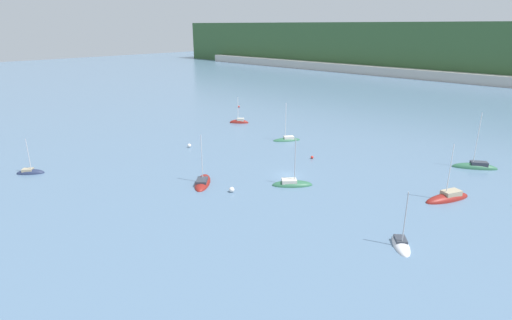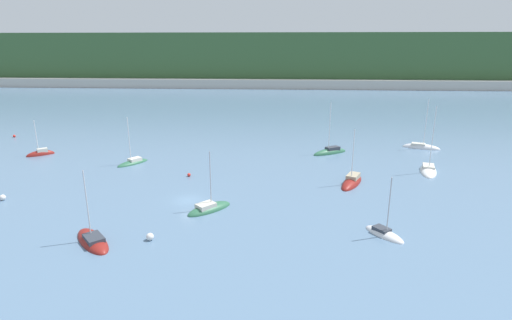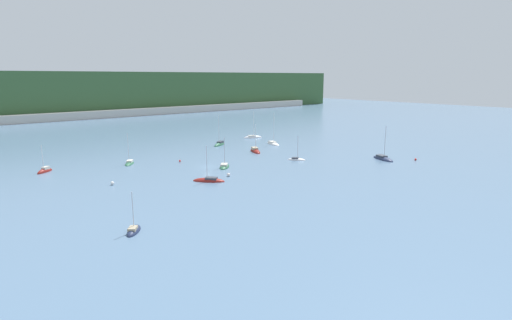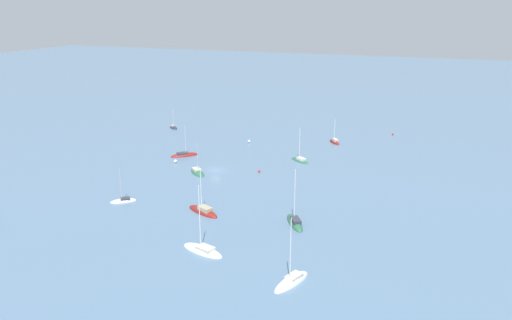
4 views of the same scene
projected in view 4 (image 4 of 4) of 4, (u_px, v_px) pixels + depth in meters
ground_plane at (215, 170)px, 123.77m from camera, size 600.00×600.00×0.00m
sailboat_0 at (173, 128)px, 165.42m from camera, size 4.46×4.86×7.31m
sailboat_1 at (123, 201)px, 104.17m from camera, size 4.79×5.40×7.88m
sailboat_2 at (203, 251)px, 83.28m from camera, size 4.86×8.72×12.44m
sailboat_3 at (197, 173)px, 121.69m from camera, size 6.53×6.66×8.98m
sailboat_4 at (184, 156)px, 135.39m from camera, size 7.04×7.32×9.30m
sailboat_5 at (291, 282)px, 73.92m from camera, size 7.97×4.74×11.60m
sailboat_6 at (334, 143)px, 147.90m from camera, size 5.10×4.60×8.13m
sailboat_7 at (295, 223)px, 93.69m from camera, size 7.99×6.09×11.63m
sailboat_8 at (300, 161)px, 130.88m from camera, size 5.42×6.48×9.51m
sailboat_10 at (203, 212)px, 98.71m from camera, size 5.56×8.53×9.97m
mooring_buoy_0 at (393, 134)px, 156.75m from camera, size 0.62×0.62×0.62m
mooring_buoy_2 at (259, 171)px, 122.20m from camera, size 0.59×0.59×0.59m
mooring_buoy_3 at (249, 141)px, 148.09m from camera, size 0.83×0.83×0.83m
mooring_buoy_4 at (175, 161)px, 129.30m from camera, size 0.87×0.87×0.87m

